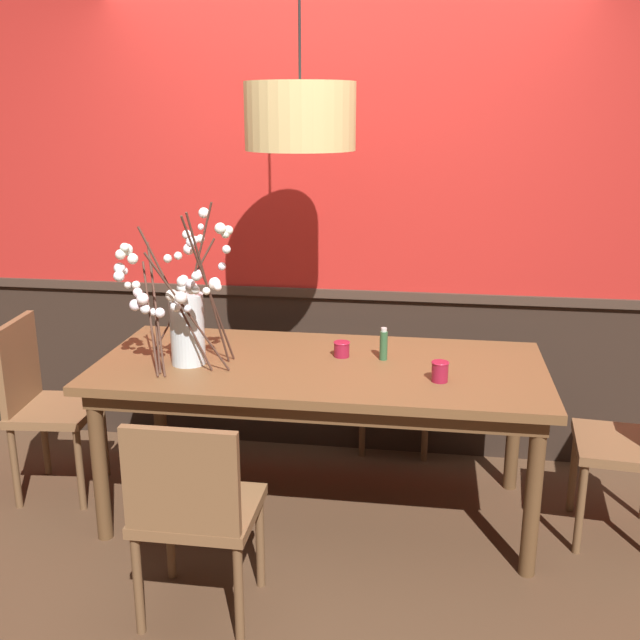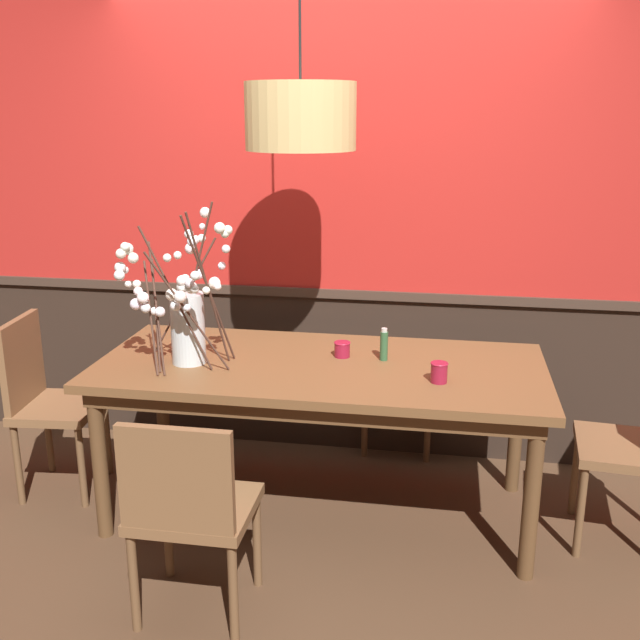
# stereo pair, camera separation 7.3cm
# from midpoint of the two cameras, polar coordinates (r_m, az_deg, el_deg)

# --- Properties ---
(ground_plane) EXTENTS (24.00, 24.00, 0.00)m
(ground_plane) POSITION_cam_midpoint_polar(r_m,az_deg,el_deg) (3.81, -0.57, -14.47)
(ground_plane) COLOR #4C3321
(back_wall) EXTENTS (5.76, 0.14, 2.78)m
(back_wall) POSITION_cam_midpoint_polar(r_m,az_deg,el_deg) (4.10, 1.13, 8.26)
(back_wall) COLOR #2D2119
(back_wall) RESTS_ON ground
(dining_table) EXTENTS (2.10, 0.95, 0.78)m
(dining_table) POSITION_cam_midpoint_polar(r_m,az_deg,el_deg) (3.51, -0.60, -4.59)
(dining_table) COLOR brown
(dining_table) RESTS_ON ground
(chair_near_side_left) EXTENTS (0.45, 0.41, 0.86)m
(chair_near_side_left) POSITION_cam_midpoint_polar(r_m,az_deg,el_deg) (2.91, -10.49, -14.00)
(chair_near_side_left) COLOR brown
(chair_near_side_left) RESTS_ON ground
(chair_far_side_right) EXTENTS (0.43, 0.45, 0.96)m
(chair_far_side_right) POSITION_cam_midpoint_polar(r_m,az_deg,el_deg) (4.39, 5.60, -2.79)
(chair_far_side_right) COLOR brown
(chair_far_side_right) RESTS_ON ground
(chair_head_west_end) EXTENTS (0.43, 0.45, 0.92)m
(chair_head_west_end) POSITION_cam_midpoint_polar(r_m,az_deg,el_deg) (4.04, -21.13, -5.60)
(chair_head_west_end) COLOR brown
(chair_head_west_end) RESTS_ON ground
(chair_head_east_end) EXTENTS (0.44, 0.47, 0.90)m
(chair_head_east_end) POSITION_cam_midpoint_polar(r_m,az_deg,el_deg) (3.64, 22.85, -8.23)
(chair_head_east_end) COLOR brown
(chair_head_east_end) RESTS_ON ground
(vase_with_blossoms) EXTENTS (0.53, 0.63, 0.75)m
(vase_with_blossoms) POSITION_cam_midpoint_polar(r_m,az_deg,el_deg) (3.45, -11.06, 0.36)
(vase_with_blossoms) COLOR silver
(vase_with_blossoms) RESTS_ON dining_table
(candle_holder_nearer_center) EXTENTS (0.08, 0.08, 0.07)m
(candle_holder_nearer_center) POSITION_cam_midpoint_polar(r_m,az_deg,el_deg) (3.56, 1.10, -2.25)
(candle_holder_nearer_center) COLOR maroon
(candle_holder_nearer_center) RESTS_ON dining_table
(candle_holder_nearer_edge) EXTENTS (0.08, 0.08, 0.09)m
(candle_holder_nearer_edge) POSITION_cam_midpoint_polar(r_m,az_deg,el_deg) (3.28, 8.60, -3.94)
(candle_holder_nearer_edge) COLOR maroon
(candle_holder_nearer_edge) RESTS_ON dining_table
(condiment_bottle) EXTENTS (0.04, 0.04, 0.16)m
(condiment_bottle) POSITION_cam_midpoint_polar(r_m,az_deg,el_deg) (3.52, 4.33, -1.90)
(condiment_bottle) COLOR #2D5633
(condiment_bottle) RESTS_ON dining_table
(pendant_lamp) EXTENTS (0.49, 0.49, 1.03)m
(pendant_lamp) POSITION_cam_midpoint_polar(r_m,az_deg,el_deg) (3.36, -2.18, 15.41)
(pendant_lamp) COLOR tan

